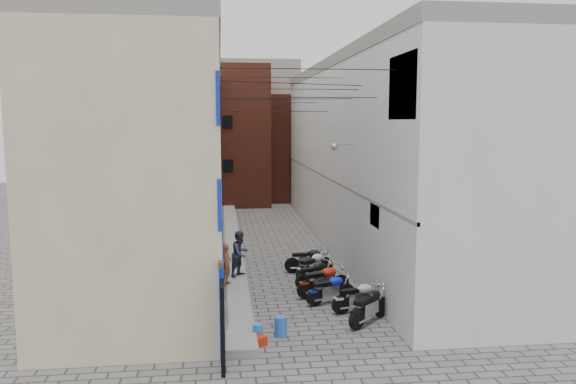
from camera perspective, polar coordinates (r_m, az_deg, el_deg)
name	(u,v)px	position (r m, az deg, el deg)	size (l,w,h in m)	color
ground	(321,355)	(15.21, 3.32, -16.25)	(90.00, 90.00, 0.00)	#5A5754
plinth	(231,245)	(27.39, -5.78, -5.34)	(0.90, 26.00, 0.25)	gray
building_left	(167,155)	(26.84, -12.17, 3.71)	(5.10, 27.00, 9.00)	#BCB38E
building_right	(375,153)	(27.81, 8.82, 3.92)	(5.94, 26.00, 9.00)	silver
building_far_brick_left	(227,136)	(41.75, -6.21, 5.70)	(6.00, 6.00, 10.00)	brown
building_far_brick_right	(291,148)	(44.13, 0.30, 4.52)	(5.00, 6.00, 8.00)	brown
building_far_concrete	(250,128)	(47.80, -3.89, 6.51)	(8.00, 5.00, 11.00)	gray
far_shopfront	(257,191)	(39.31, -3.16, 0.09)	(2.00, 0.30, 2.40)	black
overhead_wires	(286,93)	(21.55, -0.18, 10.05)	(5.80, 13.02, 1.32)	black
motorcycle_a	(370,304)	(17.37, 8.31, -11.21)	(0.64, 2.03, 1.18)	black
motorcycle_b	(359,295)	(18.32, 7.22, -10.36)	(0.59, 1.87, 1.09)	#BCBCC1
motorcycle_c	(331,288)	(19.06, 4.37, -9.65)	(0.58, 1.85, 1.07)	#0C1EC2
motorcycle_d	(324,279)	(19.80, 3.63, -8.80)	(0.65, 2.07, 1.20)	#A31C0B
motorcycle_e	(316,272)	(20.91, 2.82, -8.17)	(0.56, 1.78, 1.03)	black
motorcycle_f	(314,264)	(21.82, 2.64, -7.32)	(0.64, 2.01, 1.17)	#B3B4B9
motorcycle_g	(309,259)	(22.71, 2.12, -6.79)	(0.62, 1.96, 1.13)	black
person_a	(227,264)	(20.27, -6.26, -7.29)	(0.54, 0.36, 1.49)	brown
person_b	(240,253)	(21.32, -4.86, -6.23)	(0.84, 0.65, 1.72)	#303549
water_jug_near	(258,332)	(16.09, -3.09, -14.02)	(0.29, 0.29, 0.46)	#2777C4
water_jug_far	(281,326)	(16.33, -0.73, -13.50)	(0.36, 0.36, 0.56)	blue
red_crate	(259,341)	(15.80, -2.99, -14.85)	(0.39, 0.30, 0.25)	#B0220C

